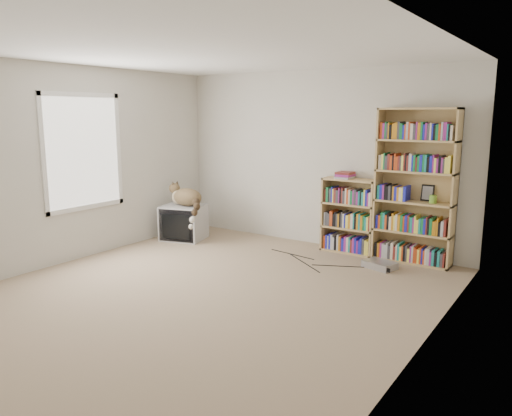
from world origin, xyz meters
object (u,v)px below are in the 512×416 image
Objects in this scene: crt_tv at (184,222)px; bookcase_tall at (415,191)px; cat at (188,200)px; bookcase_short at (350,218)px; dvd_player at (380,265)px.

bookcase_tall is at bearing -3.44° from crt_tv.
bookcase_tall is at bearing 11.39° from cat.
crt_tv is at bearing -162.50° from bookcase_short.
bookcase_short is at bearing 1.01° from crt_tv.
bookcase_short is (2.38, 0.75, 0.22)m from crt_tv.
cat is 3.25m from bookcase_tall.
crt_tv is 0.37× the size of bookcase_tall.
dvd_player is (2.90, 0.29, -0.58)m from cat.
bookcase_short is (-0.87, -0.00, -0.45)m from bookcase_tall.
cat is (0.12, -0.03, 0.36)m from crt_tv.
bookcase_short reaches higher than crt_tv.
bookcase_tall reaches higher than crt_tv.
bookcase_tall is (3.25, 0.75, 0.67)m from crt_tv.
cat reaches higher than crt_tv.
bookcase_tall reaches higher than cat.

